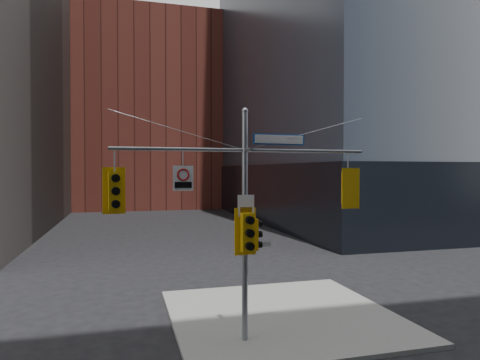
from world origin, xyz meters
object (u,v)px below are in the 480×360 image
signal_assembly (245,202)px  traffic_light_west_arm (115,191)px  traffic_light_east_arm (348,188)px  regulatory_sign_arm (183,177)px  street_sign_blade (279,139)px  traffic_light_pole_side (255,234)px  traffic_light_pole_front (247,232)px

signal_assembly → traffic_light_west_arm: bearing=179.8°
signal_assembly → traffic_light_east_arm: bearing=0.0°
signal_assembly → regulatory_sign_arm: size_ratio=10.76×
street_sign_blade → regulatory_sign_arm: size_ratio=2.37×
traffic_light_west_arm → traffic_light_pole_side: 4.38m
signal_assembly → traffic_light_east_arm: signal_assembly is taller
traffic_light_west_arm → street_sign_blade: bearing=-8.3°
traffic_light_pole_front → regulatory_sign_arm: size_ratio=1.93×
traffic_light_west_arm → regulatory_sign_arm: (1.93, -0.03, 0.37)m
signal_assembly → traffic_light_pole_front: 0.94m
traffic_light_pole_side → regulatory_sign_arm: regulatory_sign_arm is taller
traffic_light_east_arm → regulatory_sign_arm: size_ratio=1.77×
traffic_light_west_arm → regulatory_sign_arm: bearing=-9.1°
traffic_light_east_arm → street_sign_blade: size_ratio=0.74×
traffic_light_east_arm → street_sign_blade: bearing=-0.6°
signal_assembly → traffic_light_pole_side: signal_assembly is taller
regulatory_sign_arm → traffic_light_east_arm: bearing=3.9°
traffic_light_west_arm → traffic_light_east_arm: bearing=-8.2°
traffic_light_east_arm → street_sign_blade: 2.86m
regulatory_sign_arm → traffic_light_pole_side: bearing=4.4°
traffic_light_pole_side → street_sign_blade: size_ratio=0.55×
traffic_light_west_arm → traffic_light_pole_front: bearing=-12.3°
signal_assembly → regulatory_sign_arm: 2.04m
signal_assembly → street_sign_blade: signal_assembly is taller
signal_assembly → street_sign_blade: 2.23m
traffic_light_east_arm → regulatory_sign_arm: 5.43m
street_sign_blade → regulatory_sign_arm: street_sign_blade is taller
traffic_light_pole_front → street_sign_blade: size_ratio=0.81×
regulatory_sign_arm → traffic_light_west_arm: bearing=-177.3°
signal_assembly → regulatory_sign_arm: bearing=-179.4°
signal_assembly → traffic_light_pole_front: size_ratio=5.57×
street_sign_blade → traffic_light_pole_front: bearing=-172.0°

